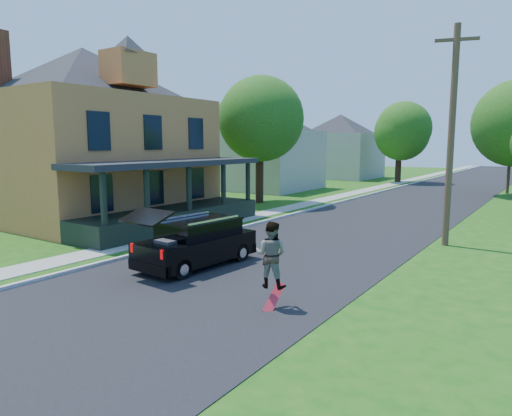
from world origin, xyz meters
The scene contains 15 objects.
ground centered at (0.00, 0.00, 0.00)m, with size 140.00×140.00×0.00m, color #154D0F.
street centered at (0.00, 20.00, 0.00)m, with size 8.00×120.00×0.02m, color black.
curb centered at (-4.05, 20.00, 0.00)m, with size 0.15×120.00×0.12m, color #AEAFA9.
sidewalk centered at (-5.60, 20.00, 0.00)m, with size 1.30×120.00×0.03m, color gray.
front_walk centered at (-9.50, 6.00, 0.00)m, with size 6.50×1.20×0.03m, color gray.
main_house centered at (-12.80, 5.99, 4.92)m, with size 15.56×15.56×10.10m.
neighbor_house_mid centered at (-13.50, 24.00, 4.19)m, with size 12.78×12.78×8.30m.
neighbor_house_far centered at (-13.50, 40.00, 4.19)m, with size 12.78×12.78×8.30m.
black_suv centered at (-1.40, 1.50, 0.77)m, with size 1.96×4.43×2.01m.
skateboarder centered at (2.50, -0.27, 1.28)m, with size 0.88×0.76×1.59m.
skateboard centered at (2.65, -0.35, 0.25)m, with size 0.23×0.70×0.68m.
tree_left_mid centered at (-8.60, 15.89, 5.44)m, with size 6.59×6.35×8.22m.
tree_left_far centered at (-6.03, 37.66, 5.69)m, with size 6.56×6.76×8.62m.
utility_pole_near centered at (4.50, 9.15, 4.23)m, with size 1.48×0.55×8.19m.
utility_pole_far centered at (4.50, 31.36, 3.88)m, with size 1.45×0.26×7.50m.
Camera 1 is at (8.10, -9.18, 3.87)m, focal length 32.00 mm.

